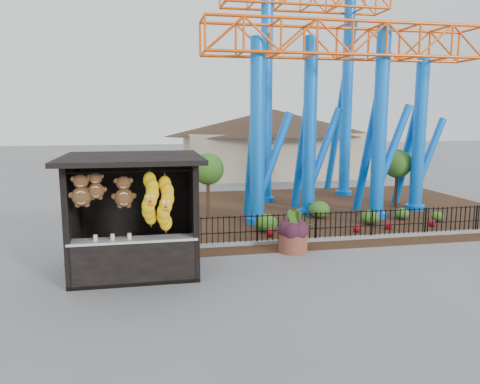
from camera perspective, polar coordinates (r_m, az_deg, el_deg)
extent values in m
plane|color=slate|center=(12.28, 1.72, -10.36)|extent=(120.00, 120.00, 0.00)
cube|color=#331E11|center=(20.78, 7.51, -2.27)|extent=(18.00, 12.00, 0.02)
cube|color=gray|center=(16.24, 13.21, -5.49)|extent=(18.00, 0.18, 0.12)
cube|color=black|center=(13.12, -12.55, -9.05)|extent=(3.20, 2.60, 0.10)
cube|color=black|center=(13.96, -12.66, -1.80)|extent=(3.20, 0.12, 3.00)
cube|color=black|center=(12.88, -19.65, -3.03)|extent=(0.12, 2.60, 3.00)
cube|color=black|center=(12.79, -5.86, -2.62)|extent=(0.12, 2.60, 3.00)
cube|color=black|center=(12.27, -13.06, 4.06)|extent=(3.50, 3.40, 0.12)
cube|color=black|center=(11.69, -20.45, -4.28)|extent=(0.14, 0.14, 3.00)
cube|color=black|center=(11.59, -5.33, -3.84)|extent=(0.14, 0.14, 3.00)
cube|color=black|center=(11.97, -12.73, -8.33)|extent=(3.00, 0.50, 1.10)
cube|color=silver|center=(11.81, -12.83, -5.69)|extent=(3.10, 0.55, 0.06)
cylinder|color=black|center=(11.10, -13.20, 2.45)|extent=(2.90, 0.04, 0.04)
cylinder|color=#0E70F0|center=(17.76, 2.13, 7.23)|extent=(0.56, 0.56, 7.00)
cylinder|color=#0E70F0|center=(18.20, 2.07, -3.47)|extent=(0.84, 0.84, 0.24)
cylinder|color=#0E70F0|center=(19.63, 8.49, 7.76)|extent=(0.56, 0.56, 7.30)
cylinder|color=#0E70F0|center=(20.02, 8.26, -2.39)|extent=(0.84, 0.84, 0.24)
cylinder|color=#0E70F0|center=(19.53, 16.69, 7.76)|extent=(0.56, 0.56, 7.50)
cylinder|color=#0E70F0|center=(19.93, 16.21, -2.72)|extent=(0.84, 0.84, 0.24)
cylinder|color=#0E70F0|center=(21.84, 21.00, 6.47)|extent=(0.56, 0.56, 6.60)
cylinder|color=#0E70F0|center=(22.18, 20.53, -1.76)|extent=(0.84, 0.84, 0.24)
cylinder|color=#0E70F0|center=(22.49, 3.23, 10.81)|extent=(0.56, 0.56, 9.50)
cylinder|color=#0E70F0|center=(22.83, 3.13, -0.88)|extent=(0.84, 0.84, 0.24)
cylinder|color=#0E70F0|center=(24.94, 12.91, 11.59)|extent=(0.56, 0.56, 10.50)
cylinder|color=#0E70F0|center=(25.23, 12.50, -0.12)|extent=(0.84, 0.84, 0.24)
cylinder|color=#0E70F0|center=(18.69, 1.48, 4.64)|extent=(0.36, 2.21, 5.85)
cylinder|color=#0E70F0|center=(18.29, 4.03, 3.97)|extent=(1.62, 0.32, 3.73)
cylinder|color=#0E70F0|center=(20.51, 7.58, 5.28)|extent=(0.36, 2.29, 6.10)
cylinder|color=#0E70F0|center=(20.21, 10.01, 4.64)|extent=(1.67, 0.32, 3.88)
cylinder|color=#0E70F0|center=(20.37, 15.39, 5.22)|extent=(0.36, 2.34, 6.26)
cylinder|color=#0E70F0|center=(20.18, 17.91, 4.53)|extent=(1.71, 0.32, 3.99)
cylinder|color=#0E70F0|center=(22.65, 19.67, 4.52)|extent=(0.36, 2.10, 5.53)
cylinder|color=#0E70F0|center=(22.52, 21.96, 3.95)|extent=(1.54, 0.32, 3.52)
cylinder|color=brown|center=(14.50, 6.47, -6.15)|extent=(1.05, 1.05, 0.57)
ellipsoid|color=#311321|center=(14.36, 6.51, -3.83)|extent=(0.70, 0.70, 0.64)
imported|color=#215719|center=(15.01, 7.15, -4.89)|extent=(0.92, 0.81, 0.94)
ellipsoid|color=#32601C|center=(16.81, 3.21, -3.80)|extent=(0.80, 0.80, 0.64)
ellipsoid|color=#32601C|center=(18.64, 15.53, -2.97)|extent=(0.69, 0.69, 0.55)
ellipsoid|color=#32601C|center=(19.95, 19.11, -2.48)|extent=(0.58, 0.58, 0.46)
ellipsoid|color=#32601C|center=(19.35, 9.62, -2.11)|extent=(0.86, 0.86, 0.68)
ellipsoid|color=#32601C|center=(20.07, 22.91, -2.74)|extent=(0.49, 0.49, 0.39)
sphere|color=#AA0B16|center=(16.16, 3.68, -4.98)|extent=(0.28, 0.28, 0.28)
sphere|color=#AA0B16|center=(17.24, 14.03, -4.34)|extent=(0.28, 0.28, 0.28)
sphere|color=#AA0B16|center=(18.06, 17.66, -3.89)|extent=(0.28, 0.28, 0.28)
sphere|color=#AA0B16|center=(19.03, 22.34, -3.49)|extent=(0.28, 0.28, 0.28)
cube|color=#BFAD8C|center=(32.54, 4.11, 4.57)|extent=(12.00, 6.00, 3.00)
cone|color=#332319|center=(32.44, 4.16, 8.80)|extent=(15.00, 15.00, 1.80)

